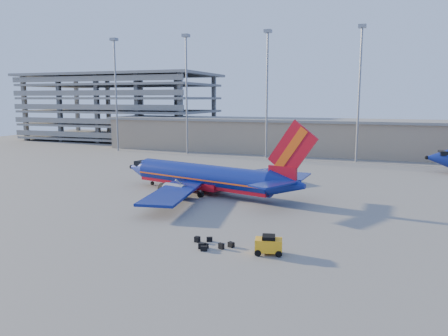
{
  "coord_description": "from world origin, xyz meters",
  "views": [
    {
      "loc": [
        20.21,
        -51.4,
        13.58
      ],
      "look_at": [
        -0.35,
        4.88,
        4.0
      ],
      "focal_mm": 35.0,
      "sensor_mm": 36.0,
      "label": 1
    }
  ],
  "objects": [
    {
      "name": "light_mast_row",
      "position": [
        5.0,
        46.0,
        17.55
      ],
      "size": [
        101.6,
        1.6,
        28.65
      ],
      "color": "gray",
      "rests_on": "ground"
    },
    {
      "name": "parking_garage",
      "position": [
        -62.0,
        74.05,
        11.73
      ],
      "size": [
        62.0,
        32.0,
        21.4
      ],
      "color": "slate",
      "rests_on": "ground"
    },
    {
      "name": "ground",
      "position": [
        0.0,
        0.0,
        0.0
      ],
      "size": [
        220.0,
        220.0,
        0.0
      ],
      "primitive_type": "plane",
      "color": "slate",
      "rests_on": "ground"
    },
    {
      "name": "aircraft_main",
      "position": [
        -3.12,
        5.52,
        2.35
      ],
      "size": [
        31.86,
        30.24,
        11.01
      ],
      "rotation": [
        0.0,
        0.0,
        -0.26
      ],
      "color": "navy",
      "rests_on": "ground"
    },
    {
      "name": "luggage_pile",
      "position": [
        5.69,
        -15.52,
        0.25
      ],
      "size": [
        4.12,
        3.1,
        0.55
      ],
      "color": "black",
      "rests_on": "ground"
    },
    {
      "name": "baggage_tug",
      "position": [
        11.28,
        -15.54,
        0.89
      ],
      "size": [
        2.65,
        1.93,
        1.72
      ],
      "rotation": [
        0.0,
        0.0,
        0.22
      ],
      "color": "#FAAB16",
      "rests_on": "ground"
    },
    {
      "name": "terminal_building",
      "position": [
        10.0,
        58.0,
        4.32
      ],
      "size": [
        122.0,
        16.0,
        8.5
      ],
      "color": "gray",
      "rests_on": "ground"
    }
  ]
}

